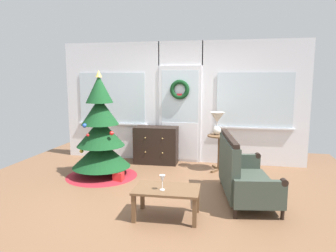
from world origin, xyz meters
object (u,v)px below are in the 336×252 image
(dresser_cabinet, at_px, (156,145))
(table_lamp, at_px, (217,120))
(christmas_tree, at_px, (101,139))
(coffee_table, at_px, (167,192))
(settee_sofa, at_px, (241,175))
(wine_glass, at_px, (162,179))
(gift_box, at_px, (118,177))
(side_table, at_px, (220,145))

(dresser_cabinet, bearing_deg, table_lamp, -9.63)
(christmas_tree, distance_m, coffee_table, 2.15)
(coffee_table, bearing_deg, settee_sofa, 41.15)
(wine_glass, xyz_separation_m, gift_box, (-1.08, 1.30, -0.45))
(wine_glass, relative_size, gift_box, 1.16)
(christmas_tree, xyz_separation_m, table_lamp, (2.05, 0.85, 0.28))
(side_table, bearing_deg, christmas_tree, -158.94)
(settee_sofa, relative_size, wine_glass, 7.97)
(wine_glass, bearing_deg, settee_sofa, 42.32)
(side_table, height_order, table_lamp, table_lamp)
(side_table, bearing_deg, table_lamp, 146.31)
(side_table, xyz_separation_m, coffee_table, (-0.57, -2.28, -0.16))
(coffee_table, bearing_deg, christmas_tree, 136.39)
(christmas_tree, xyz_separation_m, side_table, (2.11, 0.81, -0.20))
(christmas_tree, relative_size, gift_box, 11.42)
(christmas_tree, height_order, dresser_cabinet, christmas_tree)
(christmas_tree, bearing_deg, settee_sofa, -14.22)
(side_table, relative_size, wine_glass, 3.58)
(settee_sofa, bearing_deg, table_lamp, 106.65)
(settee_sofa, xyz_separation_m, side_table, (-0.38, 1.44, 0.12))
(christmas_tree, relative_size, side_table, 2.76)
(table_lamp, bearing_deg, settee_sofa, -73.35)
(settee_sofa, distance_m, gift_box, 2.14)
(side_table, height_order, coffee_table, side_table)
(dresser_cabinet, xyz_separation_m, wine_glass, (0.72, -2.61, 0.15))
(coffee_table, bearing_deg, wine_glass, -119.70)
(dresser_cabinet, height_order, table_lamp, table_lamp)
(gift_box, bearing_deg, settee_sofa, -10.78)
(settee_sofa, xyz_separation_m, gift_box, (-2.08, 0.40, -0.29))
(table_lamp, relative_size, coffee_table, 0.51)
(table_lamp, bearing_deg, coffee_table, -102.42)
(side_table, bearing_deg, coffee_table, -104.06)
(wine_glass, bearing_deg, dresser_cabinet, 105.54)
(wine_glass, height_order, gift_box, wine_glass)
(side_table, bearing_deg, dresser_cabinet, 169.13)
(dresser_cabinet, bearing_deg, side_table, -10.87)
(christmas_tree, bearing_deg, wine_glass, -45.77)
(gift_box, bearing_deg, dresser_cabinet, 74.58)
(dresser_cabinet, relative_size, settee_sofa, 0.59)
(dresser_cabinet, xyz_separation_m, coffee_table, (0.77, -2.53, -0.05))
(settee_sofa, height_order, wine_glass, settee_sofa)
(side_table, bearing_deg, wine_glass, -104.59)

